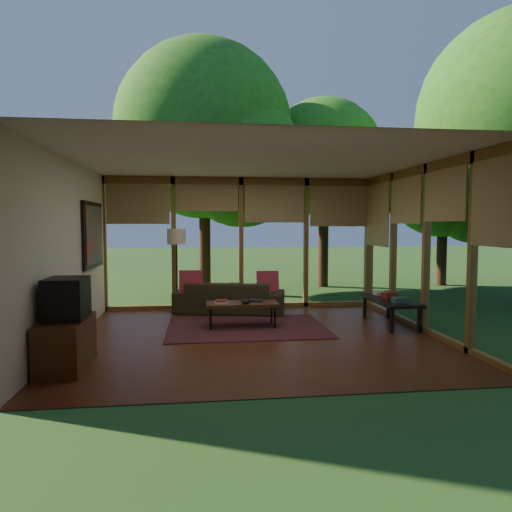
{
  "coord_description": "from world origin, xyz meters",
  "views": [
    {
      "loc": [
        -0.87,
        -6.9,
        1.74
      ],
      "look_at": [
        0.09,
        0.7,
        1.2
      ],
      "focal_mm": 32.0,
      "sensor_mm": 36.0,
      "label": 1
    }
  ],
  "objects": [
    {
      "name": "floor",
      "position": [
        0.0,
        0.0,
        0.0
      ],
      "size": [
        5.5,
        5.5,
        0.0
      ],
      "primitive_type": "plane",
      "color": "#622C19",
      "rests_on": "ground"
    },
    {
      "name": "wall_left",
      "position": [
        -2.75,
        0.0,
        1.35
      ],
      "size": [
        0.04,
        5.0,
        2.7
      ],
      "primitive_type": "cube",
      "color": "silver",
      "rests_on": "ground"
    },
    {
      "name": "ct_bowl",
      "position": [
        -0.11,
        0.56,
        0.46
      ],
      "size": [
        0.16,
        0.16,
        0.07
      ],
      "primitive_type": "ellipsoid",
      "color": "black",
      "rests_on": "coffee_table"
    },
    {
      "name": "pillow_right",
      "position": [
        0.48,
        1.95,
        0.59
      ],
      "size": [
        0.42,
        0.23,
        0.44
      ],
      "primitive_type": "cube",
      "rotation": [
        -0.21,
        0.0,
        0.0
      ],
      "color": "maroon",
      "rests_on": "sofa"
    },
    {
      "name": "console_book_a",
      "position": [
        2.4,
        0.14,
        0.5
      ],
      "size": [
        0.25,
        0.19,
        0.09
      ],
      "primitive_type": "cube",
      "rotation": [
        0.0,
        0.0,
        0.05
      ],
      "color": "#305448",
      "rests_on": "side_console"
    },
    {
      "name": "pillow_left",
      "position": [
        -1.02,
        1.95,
        0.61
      ],
      "size": [
        0.45,
        0.24,
        0.47
      ],
      "primitive_type": "cube",
      "rotation": [
        -0.21,
        0.0,
        0.0
      ],
      "color": "maroon",
      "rests_on": "sofa"
    },
    {
      "name": "ct_book_upper",
      "position": [
        -0.51,
        0.61,
        0.47
      ],
      "size": [
        0.18,
        0.14,
        0.03
      ],
      "primitive_type": "cube",
      "rotation": [
        0.0,
        0.0,
        -0.01
      ],
      "color": "maroon",
      "rests_on": "coffee_table"
    },
    {
      "name": "wall_front",
      "position": [
        0.0,
        -2.5,
        1.35
      ],
      "size": [
        5.5,
        0.04,
        2.7
      ],
      "primitive_type": "cube",
      "color": "silver",
      "rests_on": "ground"
    },
    {
      "name": "ceiling",
      "position": [
        0.0,
        0.0,
        2.7
      ],
      "size": [
        5.5,
        5.5,
        0.0
      ],
      "primitive_type": "plane",
      "rotation": [
        3.14,
        0.0,
        0.0
      ],
      "color": "white",
      "rests_on": "ground"
    },
    {
      "name": "exterior_lawn",
      "position": [
        8.0,
        8.0,
        -0.01
      ],
      "size": [
        40.0,
        40.0,
        0.0
      ],
      "primitive_type": "plane",
      "color": "#264E1D",
      "rests_on": "ground"
    },
    {
      "name": "media_cabinet",
      "position": [
        -2.47,
        -1.25,
        0.3
      ],
      "size": [
        0.5,
        1.0,
        0.6
      ],
      "primitive_type": "cube",
      "color": "#4E2C15",
      "rests_on": "floor"
    },
    {
      "name": "ct_book_side",
      "position": [
        0.09,
        0.74,
        0.44
      ],
      "size": [
        0.24,
        0.2,
        0.03
      ],
      "primitive_type": "cube",
      "rotation": [
        0.0,
        0.0,
        -0.24
      ],
      "color": "black",
      "rests_on": "coffee_table"
    },
    {
      "name": "floor_lamp",
      "position": [
        -1.3,
        2.11,
        1.41
      ],
      "size": [
        0.36,
        0.36,
        1.65
      ],
      "color": "black",
      "rests_on": "floor"
    },
    {
      "name": "tree_ne",
      "position": [
        2.58,
        5.55,
        3.56
      ],
      "size": [
        3.26,
        3.26,
        5.21
      ],
      "color": "#3B2315",
      "rests_on": "ground"
    },
    {
      "name": "tree_nw",
      "position": [
        -0.72,
        4.81,
        4.08
      ],
      "size": [
        4.42,
        4.42,
        6.3
      ],
      "color": "#3B2315",
      "rests_on": "ground"
    },
    {
      "name": "coffee_table",
      "position": [
        -0.16,
        0.66,
        0.39
      ],
      "size": [
        1.2,
        0.5,
        0.43
      ],
      "color": "#4E2C15",
      "rests_on": "floor"
    },
    {
      "name": "television",
      "position": [
        -2.45,
        -1.25,
        0.85
      ],
      "size": [
        0.45,
        0.55,
        0.5
      ],
      "primitive_type": "cube",
      "color": "black",
      "rests_on": "media_cabinet"
    },
    {
      "name": "tree_far",
      "position": [
        5.77,
        5.39,
        2.97
      ],
      "size": [
        3.22,
        3.22,
        4.59
      ],
      "color": "#3B2315",
      "rests_on": "ground"
    },
    {
      "name": "rug",
      "position": [
        -0.08,
        0.63,
        0.01
      ],
      "size": [
        2.64,
        1.87,
        0.01
      ],
      "primitive_type": "cube",
      "color": "maroon",
      "rests_on": "floor"
    },
    {
      "name": "window_wall_back",
      "position": [
        0.0,
        2.5,
        1.35
      ],
      "size": [
        5.5,
        0.12,
        2.7
      ],
      "primitive_type": "cube",
      "color": "brown",
      "rests_on": "ground"
    },
    {
      "name": "console_book_b",
      "position": [
        2.4,
        0.59,
        0.51
      ],
      "size": [
        0.26,
        0.22,
        0.1
      ],
      "primitive_type": "cube",
      "rotation": [
        0.0,
        0.0,
        0.25
      ],
      "color": "maroon",
      "rests_on": "side_console"
    },
    {
      "name": "ct_book_lower",
      "position": [
        -0.51,
        0.61,
        0.44
      ],
      "size": [
        0.21,
        0.16,
        0.03
      ],
      "primitive_type": "cube",
      "rotation": [
        0.0,
        0.0,
        -0.01
      ],
      "color": "beige",
      "rests_on": "coffee_table"
    },
    {
      "name": "wall_painting",
      "position": [
        -2.71,
        1.4,
        1.55
      ],
      "size": [
        0.06,
        1.35,
        1.15
      ],
      "color": "black",
      "rests_on": "wall_left"
    },
    {
      "name": "sofa",
      "position": [
        -0.27,
        2.0,
        0.31
      ],
      "size": [
        2.25,
        1.33,
        0.62
      ],
      "primitive_type": "imported",
      "rotation": [
        0.0,
        0.0,
        2.89
      ],
      "color": "#342F1A",
      "rests_on": "floor"
    },
    {
      "name": "console_book_c",
      "position": [
        2.4,
        0.99,
        0.48
      ],
      "size": [
        0.24,
        0.19,
        0.06
      ],
      "primitive_type": "cube",
      "rotation": [
        0.0,
        0.0,
        0.14
      ],
      "color": "beige",
      "rests_on": "side_console"
    },
    {
      "name": "side_console",
      "position": [
        2.4,
        0.54,
        0.41
      ],
      "size": [
        0.6,
        1.4,
        0.46
      ],
      "color": "black",
      "rests_on": "floor"
    },
    {
      "name": "window_wall_right",
      "position": [
        2.75,
        0.0,
        1.35
      ],
      "size": [
        0.12,
        5.0,
        2.7
      ],
      "primitive_type": "cube",
      "color": "brown",
      "rests_on": "ground"
    }
  ]
}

